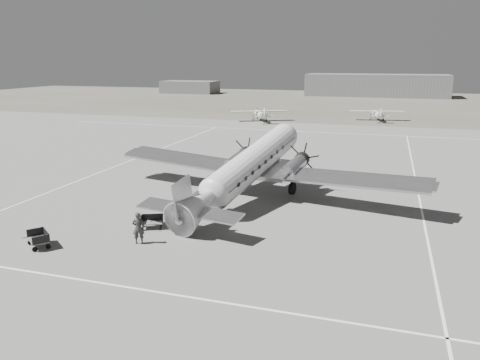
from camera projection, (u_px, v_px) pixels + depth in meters
name	position (u px, v px, depth m)	size (l,w,h in m)	color
ground	(255.00, 209.00, 35.31)	(260.00, 260.00, 0.00)	slate
taxi_line_near	(176.00, 295.00, 22.37)	(60.00, 0.15, 0.01)	white
taxi_line_right	(425.00, 225.00, 31.82)	(0.15, 80.00, 0.01)	white
taxi_line_left	(118.00, 165.00, 49.77)	(0.15, 60.00, 0.01)	white
taxi_line_horizon	(325.00, 133.00, 72.25)	(90.00, 0.15, 0.01)	white
grass_infield	(352.00, 102.00, 123.06)	(260.00, 90.00, 0.01)	#5C5A4E
hangar_main	(376.00, 85.00, 143.88)	(42.00, 14.00, 6.60)	slate
shed_secondary	(190.00, 87.00, 157.01)	(18.00, 10.00, 4.00)	#5C5C5C
dc3_airliner	(248.00, 169.00, 36.71)	(27.50, 19.08, 5.24)	#B7B7B9
light_plane_left	(260.00, 115.00, 85.30)	(10.45, 8.48, 2.17)	silver
light_plane_right	(377.00, 115.00, 86.12)	(9.84, 7.99, 2.04)	silver
baggage_cart_near	(152.00, 222.00, 31.16)	(1.55, 1.09, 0.87)	#5C5C5C
baggage_cart_far	(38.00, 239.00, 28.04)	(1.69, 1.19, 0.95)	#5C5C5C
ground_crew	(138.00, 228.00, 28.43)	(0.73, 0.48, 2.01)	#2D2D2D
ramp_agent	(176.00, 207.00, 33.36)	(0.73, 0.57, 1.49)	silver
passenger	(181.00, 204.00, 33.87)	(0.80, 0.52, 1.64)	beige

